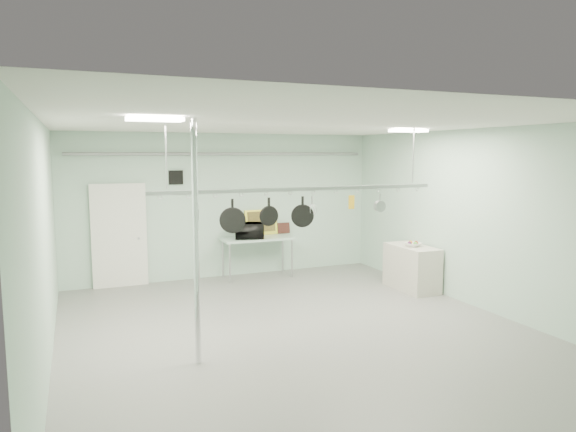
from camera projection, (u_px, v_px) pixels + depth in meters
name	position (u px, v px, depth m)	size (l,w,h in m)	color
floor	(298.00, 331.00, 7.99)	(8.00, 8.00, 0.00)	gray
ceiling	(298.00, 124.00, 7.61)	(7.00, 8.00, 0.02)	silver
back_wall	(226.00, 206.00, 11.45)	(7.00, 0.02, 3.20)	#AACCB7
right_wall	(477.00, 219.00, 9.13)	(0.02, 8.00, 3.20)	#AACCB7
door	(119.00, 237.00, 10.59)	(1.10, 0.10, 2.20)	silver
wall_vent	(176.00, 177.00, 10.93)	(0.30, 0.04, 0.30)	black
conduit_pipe	(226.00, 154.00, 11.23)	(0.07, 0.07, 6.60)	gray
chrome_pole	(196.00, 244.00, 6.60)	(0.08, 0.08, 3.20)	silver
prep_table	(257.00, 240.00, 11.42)	(1.60, 0.70, 0.91)	#9DB9AA
side_cabinet	(412.00, 268.00, 10.43)	(0.60, 1.20, 0.90)	beige
pot_rack	(302.00, 187.00, 8.07)	(4.80, 0.06, 1.00)	#B7B7BC
light_panel_left	(155.00, 119.00, 6.03)	(0.65, 0.30, 0.05)	white
light_panel_right	(408.00, 131.00, 9.08)	(0.65, 0.30, 0.05)	white
microwave	(249.00, 231.00, 11.23)	(0.62, 0.42, 0.34)	black
coffee_canister	(252.00, 234.00, 11.32)	(0.16, 0.16, 0.19)	white
painting_large	(261.00, 222.00, 11.72)	(0.78, 0.05, 0.58)	gold
painting_small	(283.00, 228.00, 11.96)	(0.30, 0.04, 0.25)	#381913
fruit_bowl	(413.00, 245.00, 10.30)	(0.33, 0.33, 0.08)	white
skillet_left	(232.00, 216.00, 7.69)	(0.39, 0.06, 0.52)	black
skillet_mid	(269.00, 211.00, 7.90)	(0.31, 0.06, 0.43)	black
skillet_right	(303.00, 212.00, 8.12)	(0.36, 0.06, 0.49)	black
whisk	(312.00, 207.00, 8.18)	(0.17, 0.17, 0.34)	#BBBBC0
grater	(351.00, 202.00, 8.45)	(0.10, 0.02, 0.24)	gold
saucepan	(380.00, 203.00, 8.66)	(0.19, 0.10, 0.32)	silver
fruit_cluster	(413.00, 243.00, 10.29)	(0.24, 0.24, 0.09)	maroon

